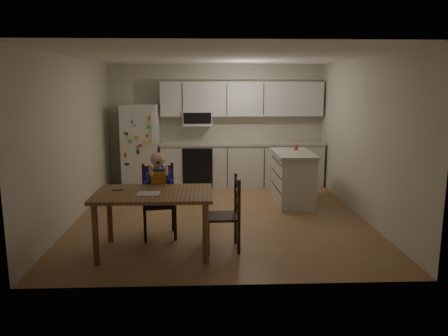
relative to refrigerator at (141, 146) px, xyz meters
The scene contains 10 objects.
room 2.31m from the refrigerator, 47.16° to the right, with size 4.52×5.01×2.51m.
refrigerator is the anchor object (origin of this frame).
kitchen_run 2.05m from the refrigerator, ahead, with size 3.37×0.62×2.15m.
kitchen_island 3.21m from the refrigerator, 25.98° to the right, with size 0.65×1.24×0.92m.
red_cup 3.18m from the refrigerator, 20.93° to the right, with size 0.07×0.07×0.09m, color red.
dining_table 3.73m from the refrigerator, 79.49° to the right, with size 1.44×0.93×0.77m.
napkin 3.82m from the refrigerator, 80.53° to the right, with size 0.27×0.23×0.01m, color #ABABB0.
toddler_spoon 3.57m from the refrigerator, 86.52° to the right, with size 0.02×0.02×0.12m, color #2C25BD.
chair_booster 3.12m from the refrigerator, 77.55° to the right, with size 0.50×0.50×1.18m.
chair_side 3.97m from the refrigerator, 65.78° to the right, with size 0.44×0.44×0.95m.
Camera 1 is at (-0.22, -6.78, 2.06)m, focal length 35.00 mm.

